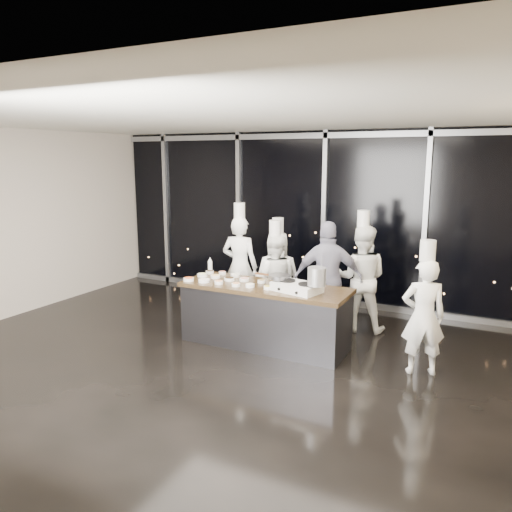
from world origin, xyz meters
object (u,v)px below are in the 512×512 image
(guest, at_px, (328,279))
(demo_counter, at_px, (265,315))
(frying_pan, at_px, (279,276))
(stove, at_px, (297,287))
(chef_right, at_px, (361,278))
(chef_left, at_px, (278,275))
(chef_side, at_px, (423,315))
(stock_pot, at_px, (317,277))
(chef_center, at_px, (275,279))
(chef_far_left, at_px, (240,265))

(guest, bearing_deg, demo_counter, 31.51)
(frying_pan, bearing_deg, stove, 1.95)
(demo_counter, relative_size, chef_right, 1.28)
(chef_left, height_order, chef_right, chef_right)
(demo_counter, distance_m, chef_side, 2.22)
(stove, distance_m, stock_pot, 0.38)
(chef_left, relative_size, chef_right, 0.91)
(chef_right, bearing_deg, chef_center, 4.54)
(chef_far_left, xyz_separation_m, guest, (1.68, -0.27, 0.00))
(chef_center, bearing_deg, stove, 113.84)
(guest, distance_m, chef_side, 1.72)
(chef_left, height_order, chef_center, chef_left)
(stove, bearing_deg, chef_side, 18.42)
(chef_center, relative_size, chef_right, 0.90)
(chef_far_left, xyz_separation_m, chef_center, (0.73, -0.15, -0.13))
(stove, bearing_deg, guest, 95.45)
(chef_far_left, height_order, guest, chef_far_left)
(demo_counter, bearing_deg, frying_pan, -8.14)
(stove, distance_m, chef_right, 1.48)
(frying_pan, bearing_deg, chef_side, 15.87)
(stock_pot, bearing_deg, chef_left, 131.22)
(frying_pan, bearing_deg, demo_counter, -173.85)
(guest, bearing_deg, chef_center, -25.82)
(chef_far_left, relative_size, chef_right, 1.02)
(chef_far_left, distance_m, chef_center, 0.76)
(stock_pot, bearing_deg, demo_counter, 168.18)
(demo_counter, distance_m, stock_pot, 1.12)
(stock_pot, xyz_separation_m, chef_center, (-1.12, 1.11, -0.40))
(stock_pot, bearing_deg, stove, 166.03)
(demo_counter, relative_size, chef_side, 1.43)
(frying_pan, height_order, chef_far_left, chef_far_left)
(chef_side, bearing_deg, chef_far_left, -40.23)
(stock_pot, xyz_separation_m, chef_left, (-1.19, 1.35, -0.39))
(frying_pan, height_order, chef_center, chef_center)
(frying_pan, xyz_separation_m, guest, (0.44, 0.85, -0.18))
(stove, xyz_separation_m, stock_pot, (0.32, -0.08, 0.20))
(guest, height_order, chef_side, guest)
(stove, xyz_separation_m, chef_center, (-0.81, 1.03, -0.20))
(chef_right, bearing_deg, demo_counter, 40.32)
(demo_counter, relative_size, chef_left, 1.42)
(chef_center, xyz_separation_m, guest, (0.95, -0.12, 0.13))
(stove, height_order, chef_left, chef_left)
(demo_counter, xyz_separation_m, frying_pan, (0.23, -0.03, 0.61))
(demo_counter, height_order, chef_center, chef_center)
(chef_right, relative_size, chef_side, 1.11)
(frying_pan, relative_size, chef_left, 0.32)
(chef_far_left, height_order, chef_left, chef_far_left)
(chef_far_left, height_order, chef_center, chef_far_left)
(frying_pan, bearing_deg, chef_left, 129.35)
(frying_pan, relative_size, guest, 0.31)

